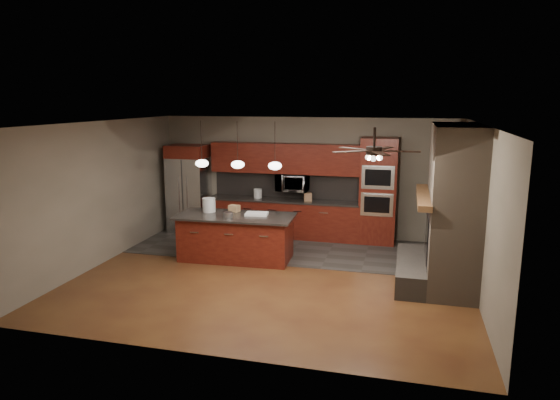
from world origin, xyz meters
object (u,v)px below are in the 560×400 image
(microwave, at_px, (292,182))
(cardboard_box, at_px, (234,208))
(white_bucket, at_px, (209,205))
(paint_can, at_px, (228,215))
(refrigerator, at_px, (189,189))
(kitchen_island, at_px, (236,237))
(oven_tower, at_px, (378,191))
(counter_bucket, at_px, (258,193))
(paint_tray, at_px, (257,214))
(counter_box, at_px, (308,197))

(microwave, height_order, cardboard_box, microwave)
(white_bucket, height_order, paint_can, white_bucket)
(refrigerator, relative_size, kitchen_island, 0.89)
(oven_tower, xyz_separation_m, kitchen_island, (-2.70, -1.90, -0.73))
(cardboard_box, xyz_separation_m, counter_bucket, (0.03, 1.59, 0.02))
(paint_can, distance_m, counter_bucket, 2.18)
(kitchen_island, relative_size, counter_bucket, 10.91)
(paint_can, bearing_deg, oven_tower, 38.24)
(microwave, xyz_separation_m, counter_bucket, (-0.83, -0.05, -0.29))
(oven_tower, xyz_separation_m, paint_can, (-2.75, -2.17, -0.21))
(paint_tray, bearing_deg, counter_bucket, 98.49)
(counter_bucket, bearing_deg, counter_box, -2.34)
(refrigerator, relative_size, cardboard_box, 10.17)
(paint_tray, height_order, counter_box, counter_box)
(oven_tower, relative_size, microwave, 3.25)
(white_bucket, bearing_deg, counter_bucket, 73.17)
(microwave, relative_size, refrigerator, 0.34)
(paint_tray, bearing_deg, refrigerator, 135.38)
(oven_tower, xyz_separation_m, counter_box, (-1.59, -0.04, -0.20))
(kitchen_island, distance_m, white_bucket, 0.89)
(cardboard_box, bearing_deg, white_bucket, -149.36)
(counter_bucket, bearing_deg, paint_tray, -73.88)
(refrigerator, xyz_separation_m, paint_can, (1.79, -2.10, -0.08))
(paint_tray, relative_size, counter_bucket, 2.03)
(refrigerator, distance_m, cardboard_box, 2.28)
(refrigerator, bearing_deg, counter_box, 0.60)
(white_bucket, bearing_deg, microwave, 52.84)
(white_bucket, relative_size, cardboard_box, 1.38)
(counter_box, bearing_deg, white_bucket, -153.28)
(microwave, relative_size, cardboard_box, 3.50)
(oven_tower, relative_size, cardboard_box, 11.39)
(oven_tower, xyz_separation_m, refrigerator, (-4.54, -0.07, -0.13))
(microwave, height_order, kitchen_island, microwave)
(refrigerator, bearing_deg, counter_bucket, 2.67)
(oven_tower, distance_m, microwave, 1.98)
(kitchen_island, bearing_deg, refrigerator, 132.76)
(kitchen_island, height_order, counter_bucket, counter_bucket)
(counter_bucket, bearing_deg, oven_tower, -0.15)
(paint_tray, distance_m, counter_box, 1.87)
(refrigerator, relative_size, paint_can, 11.88)
(oven_tower, distance_m, cardboard_box, 3.26)
(microwave, height_order, counter_bucket, microwave)
(oven_tower, relative_size, white_bucket, 8.27)
(cardboard_box, bearing_deg, paint_can, -68.32)
(oven_tower, bearing_deg, microwave, 178.34)
(oven_tower, xyz_separation_m, white_bucket, (-3.33, -1.74, -0.13))
(white_bucket, distance_m, paint_tray, 1.05)
(white_bucket, height_order, cardboard_box, white_bucket)
(paint_can, xyz_separation_m, counter_box, (1.17, 2.13, 0.01))
(cardboard_box, distance_m, counter_box, 1.99)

